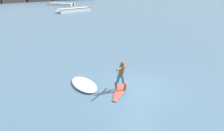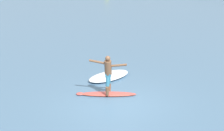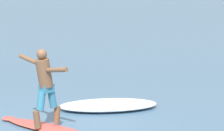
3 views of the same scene
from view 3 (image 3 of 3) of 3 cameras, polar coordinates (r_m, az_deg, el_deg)
name	(u,v)px [view 3 (image 3 of 3)]	position (r m, az deg, el deg)	size (l,w,h in m)	color
surfboard	(46,127)	(11.02, -7.14, -6.60)	(2.16, 1.84, 0.22)	#DF5349
surfer	(45,82)	(10.74, -7.25, -1.73)	(1.33, 0.85, 1.60)	brown
wave_foam_at_tail	(108,105)	(12.54, -0.40, -4.27)	(1.33, 2.42, 0.19)	white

